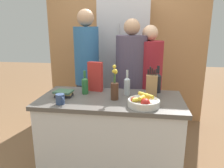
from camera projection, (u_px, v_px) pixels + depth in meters
The scene contains 15 objects.
kitchen_island at pixel (111, 139), 2.26m from camera, with size 1.41×0.69×0.90m.
back_wall_wood at pixel (125, 44), 3.63m from camera, with size 2.61×0.12×2.60m.
refrigerator at pixel (124, 66), 3.36m from camera, with size 0.71×0.63×1.97m.
fruit_bowl at pixel (143, 102), 1.91m from camera, with size 0.28×0.28×0.12m.
knife_block at pixel (151, 86), 2.16m from camera, with size 0.11×0.09×0.30m.
flower_vase at pixel (115, 87), 2.08m from camera, with size 0.08×0.08×0.34m.
cereal_box at pixel (95, 77), 2.35m from camera, with size 0.16×0.09×0.32m.
coffee_mug at pixel (60, 99), 1.97m from camera, with size 0.10×0.10×0.09m.
book_stack at pixel (64, 93), 2.18m from camera, with size 0.19×0.16×0.06m.
bottle_oil at pixel (158, 82), 2.30m from camera, with size 0.07×0.07×0.29m.
bottle_vinegar at pixel (127, 85), 2.22m from camera, with size 0.06×0.06×0.26m.
bottle_wine at pixel (85, 85), 2.26m from camera, with size 0.07×0.07×0.25m.
person_at_sink at pixel (87, 71), 2.81m from camera, with size 0.31×0.31×1.78m.
person_in_blue at pixel (131, 80), 2.73m from camera, with size 0.38×0.38×1.67m.
person_in_red_tee at pixel (148, 83), 2.74m from camera, with size 0.34×0.34×1.60m.
Camera 1 is at (0.30, -2.02, 1.59)m, focal length 35.00 mm.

